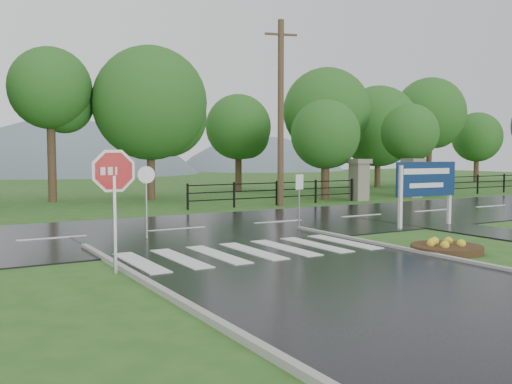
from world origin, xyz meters
TOP-DOWN VIEW (x-y plane):
  - ground at (0.00, 0.00)m, footprint 120.00×120.00m
  - main_road at (0.00, 10.00)m, footprint 90.00×8.00m
  - walkway at (8.50, 4.00)m, footprint 2.20×11.00m
  - crosswalk at (0.00, 5.00)m, footprint 6.50×2.80m
  - pillar_west at (13.00, 16.00)m, footprint 1.00×1.00m
  - pillar_east at (17.00, 16.00)m, footprint 1.00×1.00m
  - fence_west at (7.75, 16.00)m, footprint 9.58×0.08m
  - hills at (3.49, 65.00)m, footprint 102.00×48.00m
  - treeline at (1.00, 24.00)m, footprint 83.20×5.20m
  - stop_sign at (-3.77, 4.35)m, footprint 1.26×0.14m
  - estate_billboard at (7.74, 6.38)m, footprint 2.60×0.26m
  - flower_bed at (4.44, 2.56)m, footprint 1.83×1.83m
  - reg_sign_small at (3.63, 8.11)m, footprint 0.40×0.16m
  - reg_sign_round at (-1.57, 8.55)m, footprint 0.50×0.13m
  - utility_pole_east at (7.65, 15.50)m, footprint 1.54×0.53m
  - entrance_tree_left at (11.86, 17.50)m, footprint 3.80×3.80m
  - entrance_tree_right at (18.23, 17.50)m, footprint 3.47×3.47m

SIDE VIEW (x-z plane):
  - hills at x=3.49m, z-range -39.54..8.46m
  - ground at x=0.00m, z-range 0.00..0.00m
  - main_road at x=0.00m, z-range -0.02..0.02m
  - walkway at x=8.50m, z-range -0.02..0.02m
  - treeline at x=1.00m, z-range -5.00..5.00m
  - crosswalk at x=0.00m, z-range 0.05..0.07m
  - flower_bed at x=4.44m, z-range -0.05..0.32m
  - fence_west at x=7.75m, z-range 0.12..1.32m
  - pillar_west at x=13.00m, z-range 0.06..2.30m
  - pillar_east at x=17.00m, z-range 0.06..2.30m
  - reg_sign_small at x=3.63m, z-range 0.41..2.27m
  - reg_sign_round at x=-1.57m, z-range 0.30..2.49m
  - estate_billboard at x=7.74m, z-range 0.43..2.70m
  - stop_sign at x=-3.77m, z-range 0.55..3.38m
  - entrance_tree_left at x=11.86m, z-range 0.81..6.30m
  - entrance_tree_right at x=18.23m, z-range 1.00..6.53m
  - utility_pole_east at x=7.65m, z-range 0.07..8.95m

